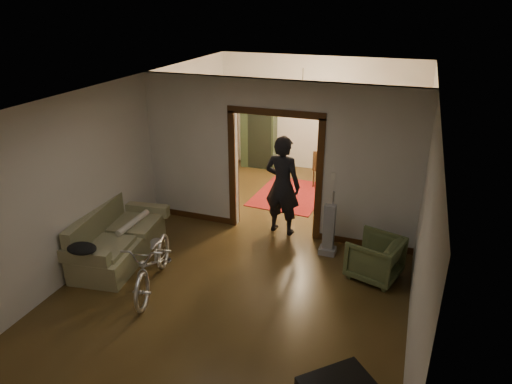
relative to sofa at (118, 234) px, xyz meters
The scene contains 22 objects.
floor 2.44m from the sofa, 26.35° to the left, with size 5.00×8.50×0.01m, color #382812.
ceiling 3.37m from the sofa, 26.35° to the left, with size 5.00×8.50×0.01m, color white.
wall_back 5.81m from the sofa, 67.98° to the left, with size 5.00×0.02×2.80m, color beige.
wall_left 1.48m from the sofa, 108.19° to the left, with size 0.02×8.50×2.80m, color beige.
wall_right 4.87m from the sofa, 12.90° to the left, with size 0.02×8.50×2.80m, color beige.
partition_wall 2.97m from the sofa, 40.17° to the left, with size 5.00×0.14×2.80m, color beige.
door_casing 2.89m from the sofa, 40.17° to the left, with size 1.74×0.20×2.32m, color #381E0C.
far_window 6.10m from the sofa, 61.62° to the left, with size 0.98×0.06×1.28m, color black.
chandelier 4.58m from the sofa, 58.91° to the left, with size 0.24×0.24×0.24m, color #FFE0A5.
light_switch 3.73m from the sofa, 28.54° to the left, with size 0.08×0.01×0.12m, color silver.
sofa is the anchor object (origin of this frame).
rolled_paper 0.33m from the sofa, 71.57° to the left, with size 0.11×0.11×0.86m, color beige.
jacket 0.94m from the sofa, 86.86° to the right, with size 0.46×0.34×0.13m, color black.
bicycle 1.13m from the sofa, 28.39° to the right, with size 0.58×1.68×0.88m, color silver.
armchair 4.16m from the sofa, 11.68° to the left, with size 0.72×0.75×0.68m, color #4D5932.
vacuum 3.51m from the sofa, 21.60° to the left, with size 0.28×0.22×0.91m, color gray.
person 2.95m from the sofa, 38.32° to the left, with size 0.68×0.44×1.85m, color black.
oriental_rug 4.04m from the sofa, 60.51° to the left, with size 1.42×1.86×0.01m, color maroon.
locker 5.14m from the sofa, 82.15° to the left, with size 0.85×0.47×1.69m, color #263620.
globe 5.34m from the sofa, 82.15° to the left, with size 0.30×0.30×0.30m, color #1E5972.
desk 5.68m from the sofa, 54.98° to the left, with size 1.04×0.58×0.77m, color black.
desk_chair 4.96m from the sofa, 59.30° to the left, with size 0.39×0.39×0.87m, color black.
Camera 1 is at (2.23, -6.56, 4.06)m, focal length 32.00 mm.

